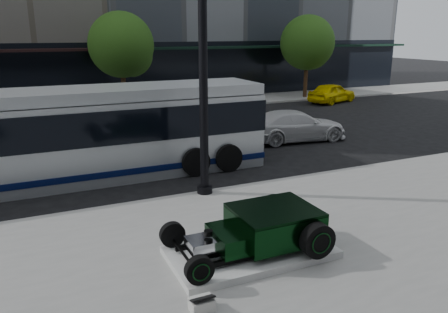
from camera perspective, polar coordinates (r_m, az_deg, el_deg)
name	(u,v)px	position (r m, az deg, el deg)	size (l,w,h in m)	color
ground	(178,175)	(14.75, -6.01, -2.44)	(120.00, 120.00, 0.00)	black
sidewalk_far	(106,109)	(28.03, -15.22, 6.00)	(70.00, 4.00, 0.12)	gray
street_trees	(123,47)	(26.97, -13.00, 13.72)	(29.80, 3.80, 5.70)	black
display_plinth	(251,252)	(9.37, 3.49, -12.32)	(3.40, 1.80, 0.15)	silver
hot_rod	(265,227)	(9.29, 5.38, -9.16)	(3.22, 2.00, 0.81)	black
info_plaque	(202,304)	(7.72, -2.90, -18.67)	(0.40, 0.30, 0.31)	silver
lamppost	(203,62)	(11.99, -2.74, 12.21)	(0.44, 0.44, 8.07)	black
transit_bus	(82,134)	(14.74, -18.07, 2.84)	(12.12, 2.88, 2.92)	#B4BABF
white_sedan	(295,126)	(19.48, 9.28, 4.00)	(1.87, 4.61, 1.34)	silver
yellow_taxi	(332,93)	(30.78, 13.93, 8.08)	(1.57, 3.90, 1.33)	#E8CE00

